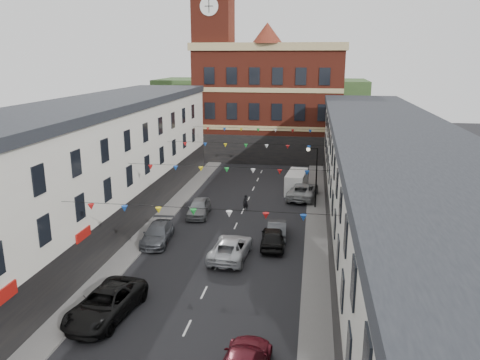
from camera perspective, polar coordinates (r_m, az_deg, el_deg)
The scene contains 18 objects.
ground at distance 33.54m, azimuth -2.82°, elevation -10.33°, with size 160.00×160.00×0.00m, color black.
pavement_left at distance 37.15m, azimuth -12.76°, elevation -7.99°, with size 1.80×64.00×0.15m, color #605E5B.
pavement_right at distance 34.72m, azimuth 9.25°, elevation -9.47°, with size 1.80×64.00×0.15m, color #605E5B.
terrace_left at distance 36.74m, azimuth -20.90°, elevation -0.19°, with size 8.40×56.00×10.70m.
terrace_right at distance 32.56m, azimuth 18.22°, elevation -2.72°, with size 8.40×56.00×9.70m.
civic_building at distance 68.21m, azimuth 3.66°, elevation 9.65°, with size 20.60×13.30×18.50m.
clock_tower at distance 66.16m, azimuth -3.21°, elevation 15.39°, with size 5.60×5.60×30.00m.
distant_hill at distance 92.74m, azimuth 2.56°, elevation 9.08°, with size 40.00×14.00×10.00m, color #2C4721.
street_lamp at distance 44.90m, azimuth 9.01°, elevation 1.32°, with size 1.10×0.36×6.00m.
car_left_c at distance 28.19m, azimuth -16.05°, elevation -14.27°, with size 2.69×5.84×1.62m, color black.
car_left_d at distance 37.69m, azimuth -10.03°, elevation -6.45°, with size 2.02×4.98×1.45m, color #45484D.
car_left_e at distance 43.29m, azimuth -5.04°, elevation -3.37°, with size 1.83×4.56×1.55m, color gray.
car_right_d at distance 36.33m, azimuth 4.05°, elevation -6.98°, with size 1.84×4.57×1.56m, color black.
car_right_e at distance 38.26m, azimuth 4.54°, elevation -5.96°, with size 1.48×4.26×1.40m, color #4C4F53.
car_right_f at distance 48.76m, azimuth 7.65°, elevation -1.29°, with size 2.75×5.96×1.66m, color #9A9D9F.
moving_car at distance 34.43m, azimuth -1.14°, elevation -8.25°, with size 2.51×5.45×1.52m, color silver.
white_van at distance 50.97m, azimuth 6.89°, elevation -0.25°, with size 1.90×4.94×2.18m, color white.
pedestrian at distance 44.46m, azimuth 0.70°, elevation -2.82°, with size 0.57×0.37×1.56m, color black.
Camera 1 is at (6.33, -29.70, 14.24)m, focal length 35.00 mm.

